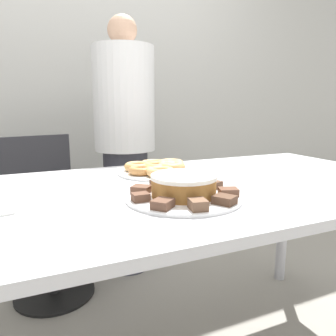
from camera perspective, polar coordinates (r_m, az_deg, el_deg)
The scene contains 23 objects.
wall_back at distance 2.64m, azimuth -14.16°, elevation 15.83°, with size 8.00×0.05×2.60m.
table at distance 1.18m, azimuth 1.03°, elevation -6.96°, with size 1.96×0.94×0.78m.
person_standing at distance 2.06m, azimuth -7.48°, elevation 4.32°, with size 0.37×0.37×1.58m.
office_chair_left at distance 1.98m, azimuth -20.33°, elevation -8.65°, with size 0.52×0.52×0.89m.
plate_cake at distance 1.01m, azimuth 2.73°, elevation -5.12°, with size 0.36×0.36×0.01m.
plate_donuts at distance 1.38m, azimuth -1.99°, elevation -0.75°, with size 0.33×0.33×0.01m.
frosted_cake at distance 1.00m, azimuth 2.75°, elevation -3.02°, with size 0.20×0.20×0.07m.
lamington_0 at distance 0.88m, azimuth 5.25°, elevation -6.35°, with size 0.05×0.06×0.03m.
lamington_1 at distance 0.94m, azimuth 9.82°, elevation -5.46°, with size 0.07×0.08×0.02m.
lamington_2 at distance 1.03m, azimuth 10.47°, elevation -4.07°, with size 0.07×0.07×0.02m.
lamington_3 at distance 1.10m, azimuth 7.74°, elevation -2.90°, with size 0.07×0.06×0.02m.
lamington_4 at distance 1.14m, azimuth 3.23°, elevation -2.33°, with size 0.07×0.07×0.03m.
lamington_5 at distance 1.12m, azimuth -1.45°, elevation -2.72°, with size 0.06×0.06×0.02m.
lamington_6 at distance 1.04m, azimuth -4.67°, elevation -3.68°, with size 0.07×0.07×0.02m.
lamington_7 at distance 0.95m, azimuth -4.80°, elevation -5.06°, with size 0.05×0.04×0.02m.
lamington_8 at distance 0.88m, azimuth -0.94°, elevation -6.27°, with size 0.07×0.07×0.02m.
donut_0 at distance 1.37m, azimuth -1.99°, elevation 0.20°, with size 0.11×0.11×0.04m.
donut_1 at distance 1.39m, azimuth -5.28°, elevation 0.26°, with size 0.12×0.12×0.03m.
donut_2 at distance 1.32m, azimuth -4.69°, elevation -0.39°, with size 0.10×0.10×0.03m.
donut_3 at distance 1.28m, azimuth -1.32°, elevation -0.67°, with size 0.11×0.11×0.03m.
donut_4 at distance 1.37m, azimuth 0.60°, elevation 0.23°, with size 0.12×0.12×0.04m.
donut_5 at distance 1.43m, azimuth 0.49°, elevation 0.68°, with size 0.12×0.12×0.04m.
donut_6 at distance 1.47m, azimuth -2.60°, elevation 0.73°, with size 0.11×0.11×0.03m.
Camera 1 is at (-0.48, -1.01, 1.06)m, focal length 35.00 mm.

